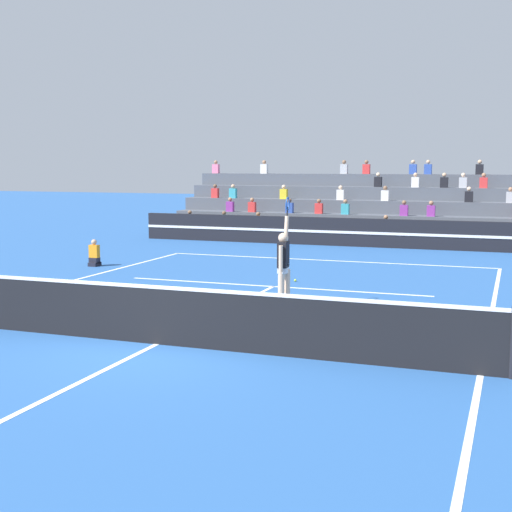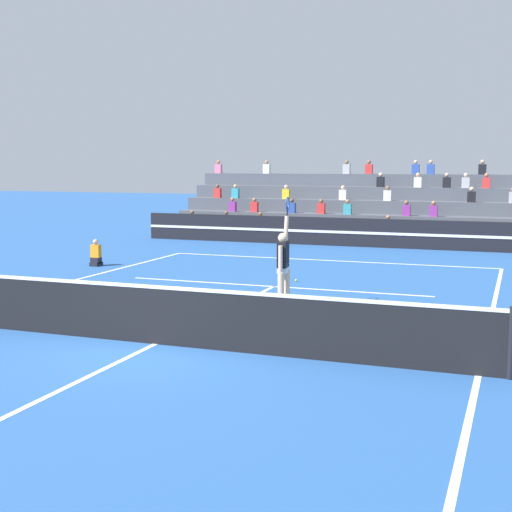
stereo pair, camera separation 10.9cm
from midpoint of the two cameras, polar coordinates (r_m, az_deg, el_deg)
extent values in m
plane|color=#285699|center=(12.88, -8.17, -7.00)|extent=(120.00, 120.00, 0.00)
cube|color=white|center=(23.85, 5.49, -0.34)|extent=(11.00, 0.10, 0.01)
cube|color=white|center=(11.43, 17.25, -9.10)|extent=(0.10, 23.80, 0.01)
cube|color=white|center=(18.66, 1.21, -2.45)|extent=(8.25, 0.10, 0.01)
cube|color=white|center=(12.88, -8.17, -6.98)|extent=(0.10, 12.85, 0.01)
cube|color=black|center=(12.77, -8.22, -4.83)|extent=(11.90, 0.02, 1.00)
cube|color=white|center=(12.67, -8.26, -2.48)|extent=(11.90, 0.04, 0.06)
cube|color=black|center=(28.03, 7.78, 1.89)|extent=(18.00, 0.24, 1.10)
cube|color=white|center=(27.91, 7.73, 1.86)|extent=(18.00, 0.02, 0.10)
cube|color=#4C515B|center=(29.30, 8.31, 1.57)|extent=(17.17, 0.95, 0.55)
cube|color=orange|center=(30.30, 0.07, 2.78)|extent=(0.32, 0.22, 0.44)
sphere|color=brown|center=(30.28, 0.07, 3.38)|extent=(0.18, 0.18, 0.18)
cube|color=teal|center=(30.87, -2.67, 2.85)|extent=(0.32, 0.22, 0.44)
sphere|color=brown|center=(30.85, -2.68, 3.44)|extent=(0.18, 0.18, 0.18)
cube|color=black|center=(31.54, -5.41, 2.92)|extent=(0.32, 0.22, 0.44)
sphere|color=brown|center=(31.52, -5.42, 3.50)|extent=(0.18, 0.18, 0.18)
cube|color=black|center=(28.90, 10.23, 2.44)|extent=(0.32, 0.22, 0.44)
sphere|color=#9E7051|center=(28.87, 10.25, 3.07)|extent=(0.18, 0.18, 0.18)
cube|color=#4C515B|center=(30.20, 8.69, 2.26)|extent=(17.17, 0.95, 1.10)
cube|color=red|center=(31.37, -0.42, 3.94)|extent=(0.32, 0.22, 0.44)
sphere|color=#9E7051|center=(31.35, -0.42, 4.52)|extent=(0.18, 0.18, 0.18)
cube|color=purple|center=(29.56, 13.72, 3.52)|extent=(0.32, 0.22, 0.44)
sphere|color=#9E7051|center=(29.55, 13.74, 4.14)|extent=(0.18, 0.18, 0.18)
cube|color=#2D4CA5|center=(30.81, 2.60, 3.87)|extent=(0.32, 0.22, 0.44)
sphere|color=brown|center=(30.79, 2.60, 4.46)|extent=(0.18, 0.18, 0.18)
cube|color=purple|center=(29.70, 11.65, 3.60)|extent=(0.32, 0.22, 0.44)
sphere|color=brown|center=(29.69, 11.67, 4.21)|extent=(0.18, 0.18, 0.18)
cube|color=purple|center=(31.75, -2.18, 3.97)|extent=(0.32, 0.22, 0.44)
sphere|color=#9E7051|center=(31.73, -2.18, 4.55)|extent=(0.18, 0.18, 0.18)
cube|color=red|center=(30.44, 4.95, 3.81)|extent=(0.32, 0.22, 0.44)
sphere|color=brown|center=(30.42, 4.96, 4.41)|extent=(0.18, 0.18, 0.18)
cube|color=teal|center=(30.16, 7.05, 3.75)|extent=(0.32, 0.22, 0.44)
sphere|color=#9E7051|center=(30.14, 7.06, 4.35)|extent=(0.18, 0.18, 0.18)
cube|color=#4C515B|center=(31.11, 9.05, 2.90)|extent=(17.17, 0.95, 1.65)
cube|color=yellow|center=(31.86, 2.14, 4.97)|extent=(0.32, 0.22, 0.44)
sphere|color=beige|center=(31.85, 2.14, 5.55)|extent=(0.18, 0.18, 0.18)
cube|color=silver|center=(30.76, 10.19, 4.78)|extent=(0.32, 0.22, 0.44)
sphere|color=brown|center=(30.75, 10.20, 5.38)|extent=(0.18, 0.18, 0.18)
cube|color=silver|center=(31.16, 6.68, 4.88)|extent=(0.32, 0.22, 0.44)
sphere|color=beige|center=(31.14, 6.69, 5.47)|extent=(0.18, 0.18, 0.18)
cube|color=teal|center=(32.69, -1.94, 5.03)|extent=(0.32, 0.22, 0.44)
sphere|color=tan|center=(32.68, -1.95, 5.60)|extent=(0.18, 0.18, 0.18)
cube|color=#B2B2B7|center=(30.30, 19.58, 4.44)|extent=(0.32, 0.22, 0.44)
sphere|color=#9E7051|center=(30.29, 19.61, 5.04)|extent=(0.18, 0.18, 0.18)
cube|color=red|center=(33.04, -3.38, 5.05)|extent=(0.32, 0.22, 0.44)
sphere|color=brown|center=(33.03, -3.39, 5.61)|extent=(0.18, 0.18, 0.18)
cube|color=black|center=(30.36, 16.57, 4.56)|extent=(0.32, 0.22, 0.44)
sphere|color=beige|center=(30.35, 16.59, 5.17)|extent=(0.18, 0.18, 0.18)
cube|color=#4C515B|center=(32.02, 9.39, 3.51)|extent=(17.17, 0.95, 2.20)
cube|color=#B2B2B7|center=(31.31, 16.14, 5.66)|extent=(0.32, 0.22, 0.44)
sphere|color=beige|center=(31.30, 16.16, 6.24)|extent=(0.18, 0.18, 0.18)
cube|color=silver|center=(31.51, 12.53, 5.78)|extent=(0.32, 0.22, 0.44)
sphere|color=tan|center=(31.51, 12.55, 6.36)|extent=(0.18, 0.18, 0.18)
cube|color=red|center=(31.26, 17.65, 5.60)|extent=(0.32, 0.22, 0.44)
sphere|color=#9E7051|center=(31.26, 17.67, 6.19)|extent=(0.18, 0.18, 0.18)
cube|color=black|center=(31.77, 9.64, 5.86)|extent=(0.32, 0.22, 0.44)
sphere|color=beige|center=(31.76, 9.65, 6.44)|extent=(0.18, 0.18, 0.18)
cube|color=black|center=(31.37, 14.72, 5.71)|extent=(0.32, 0.22, 0.44)
sphere|color=tan|center=(31.37, 14.74, 6.29)|extent=(0.18, 0.18, 0.18)
cube|color=#4C515B|center=(32.94, 9.71, 4.09)|extent=(17.17, 0.95, 2.75)
cube|color=#2D4CA5|center=(32.40, 13.50, 6.76)|extent=(0.32, 0.22, 0.44)
sphere|color=tan|center=(32.39, 13.52, 7.33)|extent=(0.18, 0.18, 0.18)
cube|color=#2D4CA5|center=(32.48, 12.35, 6.80)|extent=(0.32, 0.22, 0.44)
sphere|color=tan|center=(32.48, 12.37, 7.36)|extent=(0.18, 0.18, 0.18)
cube|color=black|center=(32.21, 17.36, 6.63)|extent=(0.32, 0.22, 0.44)
sphere|color=tan|center=(32.21, 17.38, 7.20)|extent=(0.18, 0.18, 0.18)
cube|color=#B2B2B7|center=(33.05, 6.96, 6.92)|extent=(0.32, 0.22, 0.44)
sphere|color=brown|center=(33.05, 6.97, 7.47)|extent=(0.18, 0.18, 0.18)
cube|color=pink|center=(35.07, -3.32, 6.98)|extent=(0.32, 0.22, 0.44)
sphere|color=#9E7051|center=(35.07, -3.33, 7.50)|extent=(0.18, 0.18, 0.18)
cube|color=red|center=(32.83, 8.73, 6.89)|extent=(0.32, 0.22, 0.44)
sphere|color=brown|center=(32.83, 8.74, 7.44)|extent=(0.18, 0.18, 0.18)
cube|color=silver|center=(34.15, 0.56, 6.98)|extent=(0.32, 0.22, 0.44)
sphere|color=#9E7051|center=(34.15, 0.56, 7.52)|extent=(0.18, 0.18, 0.18)
cube|color=black|center=(23.00, -12.92, -0.64)|extent=(0.28, 0.36, 0.12)
cube|color=black|center=(22.98, -12.93, -0.34)|extent=(0.28, 0.24, 0.18)
cube|color=orange|center=(22.95, -12.95, 0.38)|extent=(0.30, 0.18, 0.40)
sphere|color=tan|center=(22.92, -12.97, 1.10)|extent=(0.17, 0.17, 0.17)
cylinder|color=beige|center=(15.44, 1.83, -2.83)|extent=(0.14, 0.14, 0.90)
cylinder|color=beige|center=(15.64, 2.29, -2.70)|extent=(0.14, 0.14, 0.90)
cube|color=white|center=(15.46, 1.99, -0.98)|extent=(0.23, 0.34, 0.20)
cube|color=black|center=(15.42, 1.99, 0.12)|extent=(0.23, 0.38, 0.56)
sphere|color=beige|center=(15.37, 2.00, 1.45)|extent=(0.22, 0.22, 0.22)
cube|color=white|center=(15.53, 1.68, -4.29)|extent=(0.27, 0.14, 0.09)
cube|color=white|center=(15.72, 2.14, -4.15)|extent=(0.27, 0.14, 0.09)
cylinder|color=beige|center=(15.19, 1.79, -0.21)|extent=(0.09, 0.09, 0.56)
cylinder|color=beige|center=(15.64, 2.24, 2.11)|extent=(0.11, 0.23, 0.60)
cylinder|color=black|center=(15.70, 2.32, 3.56)|extent=(0.04, 0.09, 0.22)
torus|color=#1E4C99|center=(15.73, 2.36, 4.20)|extent=(0.06, 0.37, 0.37)
sphere|color=#C6DB33|center=(19.47, 3.00, -1.96)|extent=(0.07, 0.07, 0.07)
camera|label=1|loc=(0.05, -90.19, -0.02)|focal=50.00mm
camera|label=2|loc=(0.05, 89.81, 0.02)|focal=50.00mm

